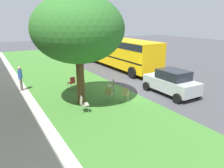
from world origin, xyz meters
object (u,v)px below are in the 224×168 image
(chair_3, at_px, (109,93))
(chair_2, at_px, (81,82))
(parked_car, at_px, (171,82))
(pedestrian_1, at_px, (20,77))
(chair_4, at_px, (72,82))
(chair_5, at_px, (125,93))
(chair_1, at_px, (112,85))
(school_bus, at_px, (119,50))
(street_tree, at_px, (78,29))
(chair_0, at_px, (83,103))

(chair_3, bearing_deg, chair_2, 9.22)
(chair_2, xyz_separation_m, parked_car, (-4.06, -4.59, 0.32))
(chair_3, height_order, pedestrian_1, pedestrian_1)
(chair_4, bearing_deg, chair_2, -117.84)
(chair_4, bearing_deg, chair_5, -154.83)
(chair_1, bearing_deg, pedestrian_1, 55.82)
(chair_3, bearing_deg, parked_car, -103.53)
(chair_2, xyz_separation_m, pedestrian_1, (1.82, 3.68, 0.41))
(chair_1, distance_m, school_bus, 7.80)
(street_tree, height_order, pedestrian_1, street_tree)
(chair_0, xyz_separation_m, chair_1, (2.09, -3.00, 0.00))
(chair_2, distance_m, pedestrian_1, 4.13)
(chair_3, xyz_separation_m, chair_4, (3.38, 1.08, 0.00))
(chair_2, relative_size, pedestrian_1, 0.52)
(chair_1, height_order, chair_5, same)
(chair_5, bearing_deg, chair_0, 93.51)
(chair_4, xyz_separation_m, pedestrian_1, (1.51, 3.10, 0.41))
(parked_car, xyz_separation_m, school_bus, (8.57, -1.46, 0.92))
(parked_car, bearing_deg, chair_0, 87.54)
(chair_3, xyz_separation_m, chair_5, (-0.55, -0.77, 0.00))
(chair_5, distance_m, pedestrian_1, 7.37)
(chair_3, xyz_separation_m, pedestrian_1, (4.89, 4.18, 0.41))
(chair_4, bearing_deg, street_tree, 170.48)
(parked_car, bearing_deg, school_bus, -9.64)
(chair_0, bearing_deg, chair_5, -86.49)
(chair_3, height_order, school_bus, school_bus)
(chair_3, xyz_separation_m, school_bus, (7.59, -5.55, 1.24))
(street_tree, height_order, chair_0, street_tree)
(chair_2, height_order, chair_5, same)
(parked_car, relative_size, school_bus, 0.36)
(chair_0, xyz_separation_m, parked_car, (-0.26, -6.07, 0.32))
(chair_1, bearing_deg, chair_2, 41.57)
(chair_2, height_order, chair_3, same)
(chair_2, xyz_separation_m, chair_3, (-3.08, -0.50, 0.00))
(chair_3, distance_m, parked_car, 4.22)
(chair_3, xyz_separation_m, parked_car, (-0.98, -4.09, 0.32))
(chair_2, xyz_separation_m, school_bus, (4.51, -6.04, 1.24))
(chair_0, bearing_deg, parked_car, -92.46)
(chair_5, height_order, school_bus, school_bus)
(pedestrian_1, bearing_deg, chair_5, -137.74)
(pedestrian_1, bearing_deg, school_bus, -74.51)
(chair_0, xyz_separation_m, chair_2, (3.80, -1.49, 0.00))
(street_tree, xyz_separation_m, chair_3, (-0.63, -1.54, -3.69))
(street_tree, relative_size, chair_1, 6.91)
(chair_0, distance_m, chair_2, 4.08)
(street_tree, relative_size, chair_5, 6.91)
(chair_3, relative_size, chair_4, 1.00)
(street_tree, xyz_separation_m, chair_5, (-1.18, -2.31, -3.69))
(chair_0, height_order, chair_3, same)
(chair_0, bearing_deg, chair_2, -21.35)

